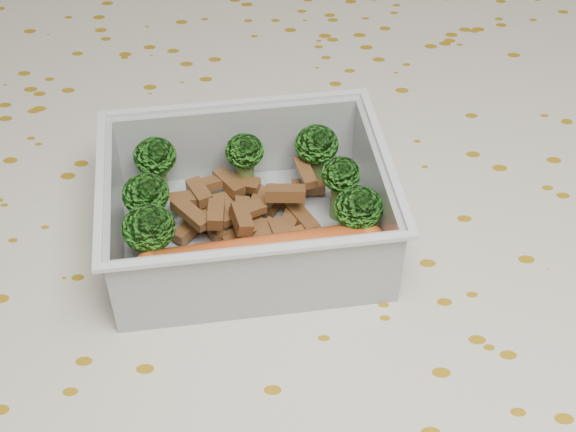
{
  "coord_description": "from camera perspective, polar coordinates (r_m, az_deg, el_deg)",
  "views": [
    {
      "loc": [
        0.0,
        -0.32,
        1.1
      ],
      "look_at": [
        -0.0,
        0.01,
        0.78
      ],
      "focal_mm": 50.0,
      "sensor_mm": 36.0,
      "label": 1
    }
  ],
  "objects": [
    {
      "name": "dining_table",
      "position": [
        0.54,
        0.06,
        -9.12
      ],
      "size": [
        1.4,
        0.9,
        0.75
      ],
      "color": "brown",
      "rests_on": "ground"
    },
    {
      "name": "sausage",
      "position": [
        0.44,
        -1.94,
        -3.0
      ],
      "size": [
        0.14,
        0.05,
        0.02
      ],
      "color": "#D1521E",
      "rests_on": "lunch_container"
    },
    {
      "name": "lunch_container",
      "position": [
        0.47,
        -2.87,
        -0.05
      ],
      "size": [
        0.18,
        0.15,
        0.06
      ],
      "color": "silver",
      "rests_on": "tablecloth"
    },
    {
      "name": "meat_pile",
      "position": [
        0.48,
        -3.17,
        0.48
      ],
      "size": [
        0.09,
        0.07,
        0.03
      ],
      "color": "brown",
      "rests_on": "lunch_container"
    },
    {
      "name": "broccoli_florets",
      "position": [
        0.46,
        -3.45,
        2.11
      ],
      "size": [
        0.15,
        0.1,
        0.04
      ],
      "color": "#608C3F",
      "rests_on": "lunch_container"
    },
    {
      "name": "tablecloth",
      "position": [
        0.5,
        0.07,
        -5.72
      ],
      "size": [
        1.46,
        0.96,
        0.19
      ],
      "color": "beige",
      "rests_on": "dining_table"
    }
  ]
}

